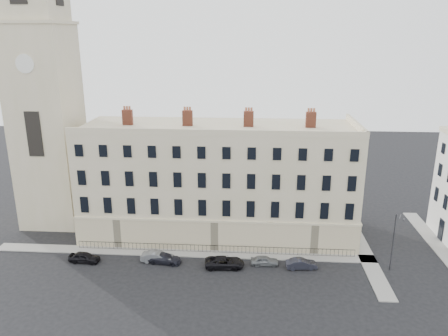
{
  "coord_description": "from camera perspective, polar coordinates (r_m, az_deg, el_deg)",
  "views": [
    {
      "loc": [
        -1.38,
        -44.04,
        26.66
      ],
      "look_at": [
        -5.07,
        10.0,
        9.87
      ],
      "focal_mm": 35.0,
      "sensor_mm": 36.0,
      "label": 1
    }
  ],
  "objects": [
    {
      "name": "ground",
      "position": [
        51.5,
        5.02,
        -14.03
      ],
      "size": [
        160.0,
        160.0,
        0.0
      ],
      "primitive_type": "plane",
      "color": "black",
      "rests_on": "ground"
    },
    {
      "name": "terrace",
      "position": [
        59.38,
        -0.74,
        -1.61
      ],
      "size": [
        36.22,
        12.22,
        17.0
      ],
      "color": "beige",
      "rests_on": "ground"
    },
    {
      "name": "church_tower",
      "position": [
        65.21,
        -22.45,
        8.89
      ],
      "size": [
        8.0,
        8.13,
        44.0
      ],
      "color": "beige",
      "rests_on": "ground"
    },
    {
      "name": "pavement_terrace",
      "position": [
        56.46,
        -5.45,
        -10.98
      ],
      "size": [
        48.0,
        2.0,
        0.12
      ],
      "primitive_type": "cube",
      "color": "gray",
      "rests_on": "ground"
    },
    {
      "name": "pavement_east_return",
      "position": [
        60.19,
        17.56,
        -9.88
      ],
      "size": [
        2.0,
        24.0,
        0.12
      ],
      "primitive_type": "cube",
      "color": "gray",
      "rests_on": "ground"
    },
    {
      "name": "pavement_adjacent",
      "position": [
        64.98,
        25.85,
        -8.8
      ],
      "size": [
        2.0,
        20.0,
        0.12
      ],
      "primitive_type": "cube",
      "color": "gray",
      "rests_on": "ground"
    },
    {
      "name": "railings",
      "position": [
        56.1,
        -1.29,
        -10.52
      ],
      "size": [
        35.0,
        0.04,
        0.96
      ],
      "color": "black",
      "rests_on": "ground"
    },
    {
      "name": "car_a",
      "position": [
        56.63,
        -17.76,
        -11.04
      ],
      "size": [
        3.8,
        1.71,
        1.27
      ],
      "primitive_type": "imported",
      "rotation": [
        0.0,
        0.0,
        1.51
      ],
      "color": "black",
      "rests_on": "ground"
    },
    {
      "name": "car_b",
      "position": [
        54.61,
        -8.65,
        -11.42
      ],
      "size": [
        4.12,
        1.69,
        1.33
      ],
      "primitive_type": "imported",
      "rotation": [
        0.0,
        0.0,
        1.5
      ],
      "color": "slate",
      "rests_on": "ground"
    },
    {
      "name": "car_c",
      "position": [
        54.35,
        -7.82,
        -11.61
      ],
      "size": [
        4.33,
        2.22,
        1.2
      ],
      "primitive_type": "imported",
      "rotation": [
        0.0,
        0.0,
        1.44
      ],
      "color": "black",
      "rests_on": "ground"
    },
    {
      "name": "car_d",
      "position": [
        52.94,
        0.08,
        -12.21
      ],
      "size": [
        4.82,
        2.49,
        1.3
      ],
      "primitive_type": "imported",
      "rotation": [
        0.0,
        0.0,
        1.64
      ],
      "color": "black",
      "rests_on": "ground"
    },
    {
      "name": "car_e",
      "position": [
        53.67,
        5.32,
        -11.95
      ],
      "size": [
        3.41,
        1.48,
        1.14
      ],
      "primitive_type": "imported",
      "rotation": [
        0.0,
        0.0,
        1.61
      ],
      "color": "slate",
      "rests_on": "ground"
    },
    {
      "name": "car_f",
      "position": [
        53.51,
        10.07,
        -12.22
      ],
      "size": [
        3.77,
        1.66,
        1.2
      ],
      "primitive_type": "imported",
      "rotation": [
        0.0,
        0.0,
        1.68
      ],
      "color": "#22232D",
      "rests_on": "ground"
    },
    {
      "name": "streetlamp",
      "position": [
        54.49,
        21.29,
        -8.72
      ],
      "size": [
        0.71,
        1.45,
        7.07
      ],
      "rotation": [
        0.0,
        0.0,
        -0.4
      ],
      "color": "#333339",
      "rests_on": "ground"
    }
  ]
}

